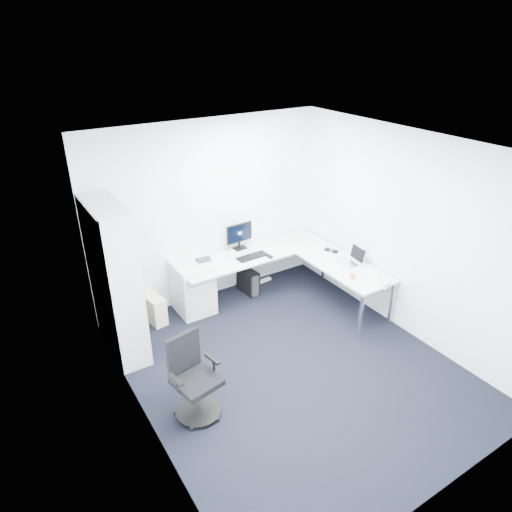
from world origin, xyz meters
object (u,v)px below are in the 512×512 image
task_chair (196,379)px  laptop (347,256)px  bookshelf (115,282)px  monitor (240,236)px  l_desk (266,282)px

task_chair → laptop: task_chair is taller
laptop → bookshelf: bearing=172.8°
monitor → bookshelf: bearing=-168.8°
task_chair → laptop: size_ratio=2.85×
l_desk → bookshelf: 2.27m
task_chair → monitor: (1.74, 2.05, 0.45)m
monitor → laptop: size_ratio=1.34×
task_chair → laptop: (2.79, 0.80, 0.35)m
bookshelf → task_chair: bearing=-78.0°
l_desk → bookshelf: (-2.17, 0.05, 0.65)m
l_desk → task_chair: bearing=-141.4°
task_chair → bookshelf: bearing=91.3°
task_chair → laptop: bearing=5.3°
laptop → monitor: bearing=135.8°
monitor → laptop: (1.05, -1.26, -0.10)m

